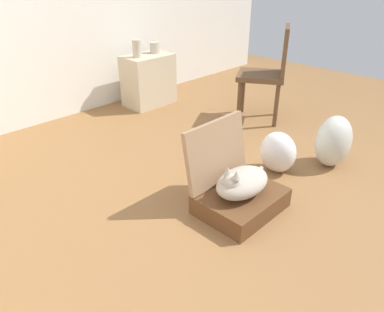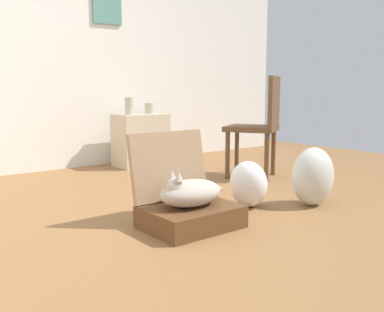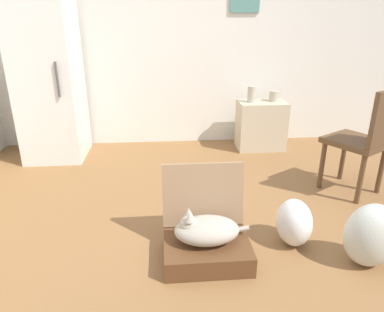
{
  "view_description": "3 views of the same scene",
  "coord_description": "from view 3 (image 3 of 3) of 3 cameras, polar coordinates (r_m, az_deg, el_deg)",
  "views": [
    {
      "loc": [
        -1.84,
        -1.45,
        1.51
      ],
      "look_at": [
        -0.26,
        0.11,
        0.32
      ],
      "focal_mm": 33.88,
      "sensor_mm": 36.0,
      "label": 1
    },
    {
      "loc": [
        -1.75,
        -2.31,
        0.85
      ],
      "look_at": [
        0.01,
        -0.06,
        0.41
      ],
      "focal_mm": 40.46,
      "sensor_mm": 36.0,
      "label": 2
    },
    {
      "loc": [
        -0.41,
        -2.17,
        1.49
      ],
      "look_at": [
        -0.2,
        0.26,
        0.54
      ],
      "focal_mm": 32.64,
      "sensor_mm": 36.0,
      "label": 3
    }
  ],
  "objects": [
    {
      "name": "chair",
      "position": [
        3.39,
        26.44,
        2.61
      ],
      "size": [
        0.61,
        0.63,
        0.98
      ],
      "rotation": [
        0.0,
        0.0,
        -2.6
      ],
      "color": "brown",
      "rests_on": "ground"
    },
    {
      "name": "wall_back",
      "position": [
        4.46,
        0.45,
        18.84
      ],
      "size": [
        6.4,
        0.15,
        2.6
      ],
      "color": "silver",
      "rests_on": "ground"
    },
    {
      "name": "ground_plane",
      "position": [
        2.67,
        4.96,
        -12.77
      ],
      "size": [
        7.68,
        7.68,
        0.0
      ],
      "primitive_type": "plane",
      "color": "olive",
      "rests_on": "ground"
    },
    {
      "name": "suitcase_base",
      "position": [
        2.4,
        2.4,
        -15.05
      ],
      "size": [
        0.56,
        0.44,
        0.14
      ],
      "primitive_type": "cube",
      "color": "brown",
      "rests_on": "ground"
    },
    {
      "name": "suitcase_lid",
      "position": [
        2.44,
        1.82,
        -6.29
      ],
      "size": [
        0.56,
        0.12,
        0.44
      ],
      "primitive_type": "cube",
      "rotation": [
        1.38,
        0.0,
        0.0
      ],
      "color": "#9B7756",
      "rests_on": "suitcase_base"
    },
    {
      "name": "cat",
      "position": [
        2.31,
        2.18,
        -11.92
      ],
      "size": [
        0.5,
        0.28,
        0.23
      ],
      "color": "#B2A899",
      "rests_on": "suitcase_base"
    },
    {
      "name": "refrigerator",
      "position": [
        4.21,
        -22.24,
        11.04
      ],
      "size": [
        0.63,
        0.7,
        1.71
      ],
      "color": "silver",
      "rests_on": "ground"
    },
    {
      "name": "side_table",
      "position": [
        4.36,
        11.18,
        4.93
      ],
      "size": [
        0.57,
        0.36,
        0.58
      ],
      "primitive_type": "cube",
      "color": "beige",
      "rests_on": "ground"
    },
    {
      "name": "plastic_bag_white",
      "position": [
        2.59,
        16.33,
        -10.36
      ],
      "size": [
        0.24,
        0.3,
        0.34
      ],
      "primitive_type": "ellipsoid",
      "color": "white",
      "rests_on": "ground"
    },
    {
      "name": "plastic_bag_clear",
      "position": [
        2.54,
        27.27,
        -11.45
      ],
      "size": [
        0.35,
        0.27,
        0.43
      ],
      "primitive_type": "ellipsoid",
      "color": "silver",
      "rests_on": "ground"
    },
    {
      "name": "vase_tall",
      "position": [
        4.23,
        9.7,
        9.92
      ],
      "size": [
        0.09,
        0.09,
        0.19
      ],
      "primitive_type": "cylinder",
      "color": "#B7AD99",
      "rests_on": "side_table"
    },
    {
      "name": "vase_short",
      "position": [
        4.35,
        13.24,
        9.51
      ],
      "size": [
        0.11,
        0.11,
        0.12
      ],
      "primitive_type": "cylinder",
      "color": "#B7AD99",
      "rests_on": "side_table"
    }
  ]
}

